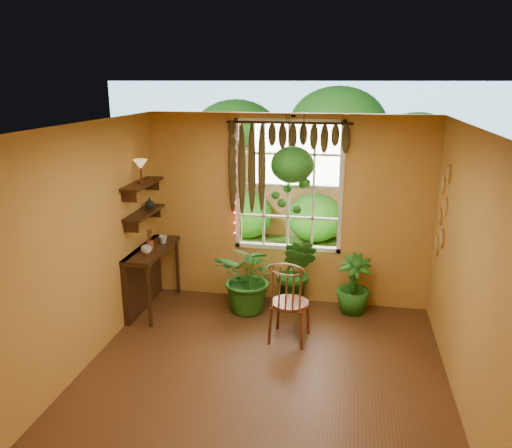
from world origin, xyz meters
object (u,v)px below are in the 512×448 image
at_px(potted_plant_left, 250,277).
at_px(potted_plant_mid, 296,272).
at_px(counter_ledge, 146,271).
at_px(hanging_basket, 292,171).
at_px(windsor_chair, 289,314).

relative_size(potted_plant_left, potted_plant_mid, 0.99).
relative_size(counter_ledge, hanging_basket, 0.92).
bearing_deg(windsor_chair, potted_plant_mid, 97.94).
distance_m(counter_ledge, windsor_chair, 2.17).
relative_size(windsor_chair, hanging_basket, 0.95).
xyz_separation_m(counter_ledge, hanging_basket, (1.98, 0.45, 1.41)).
distance_m(counter_ledge, potted_plant_mid, 2.12).
bearing_deg(potted_plant_mid, counter_ledge, -168.12).
xyz_separation_m(windsor_chair, potted_plant_mid, (-0.02, 0.99, 0.16)).
height_order(counter_ledge, potted_plant_left, potted_plant_left).
distance_m(windsor_chair, hanging_basket, 1.89).
bearing_deg(counter_ledge, hanging_basket, 12.66).
bearing_deg(windsor_chair, potted_plant_left, 138.23).
height_order(potted_plant_left, hanging_basket, hanging_basket).
height_order(potted_plant_left, potted_plant_mid, potted_plant_mid).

